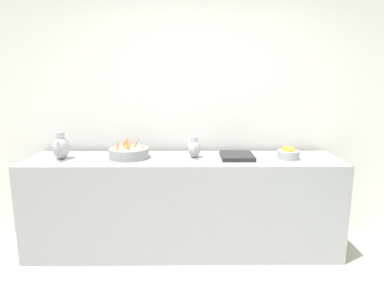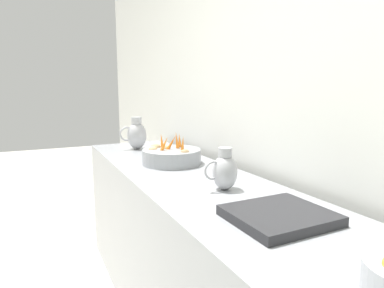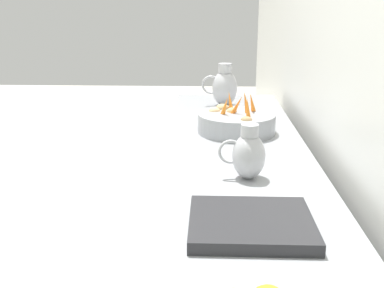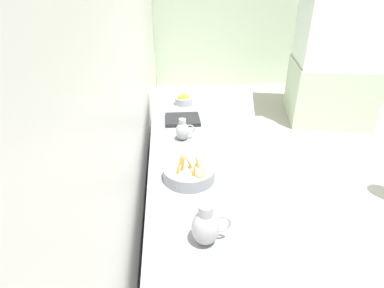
{
  "view_description": "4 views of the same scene",
  "coord_description": "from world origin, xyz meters",
  "views": [
    {
      "loc": [
        1.57,
        -0.15,
        1.67
      ],
      "look_at": [
        -1.41,
        -0.12,
        1.07
      ],
      "focal_mm": 31.8,
      "sensor_mm": 36.0,
      "label": 1
    },
    {
      "loc": [
        -0.77,
        1.15,
        1.37
      ],
      "look_at": [
        -1.5,
        -0.34,
        1.1
      ],
      "focal_mm": 30.44,
      "sensor_mm": 36.0,
      "label": 2
    },
    {
      "loc": [
        -1.42,
        1.5,
        1.52
      ],
      "look_at": [
        -1.35,
        -0.23,
        1.0
      ],
      "focal_mm": 44.59,
      "sensor_mm": 36.0,
      "label": 3
    },
    {
      "loc": [
        -1.68,
        -2.58,
        2.2
      ],
      "look_at": [
        -1.49,
        -0.31,
        0.98
      ],
      "focal_mm": 29.39,
      "sensor_mm": 36.0,
      "label": 4
    }
  ],
  "objects": [
    {
      "name": "orange_bowl",
      "position": [
        -1.49,
        0.77,
        0.97
      ],
      "size": [
        0.2,
        0.2,
        0.12
      ],
      "color": "#9EA0A5",
      "rests_on": "prep_counter"
    },
    {
      "name": "prep_counter",
      "position": [
        -1.52,
        -0.21,
        0.46
      ],
      "size": [
        0.64,
        2.92,
        0.92
      ],
      "primitive_type": "cube",
      "color": "gray",
      "rests_on": "ground_plane"
    },
    {
      "name": "tile_wall_left",
      "position": [
        -1.95,
        0.29,
        1.5
      ],
      "size": [
        0.1,
        7.7,
        3.0
      ],
      "primitive_type": "cube",
      "color": "silver",
      "rests_on": "ground_plane"
    },
    {
      "name": "glass_block_booth",
      "position": [
        1.06,
        2.32,
        1.15
      ],
      "size": [
        1.56,
        1.54,
        2.34
      ],
      "color": "#ADC1A3",
      "rests_on": "ground_plane"
    },
    {
      "name": "counter_sink_basin",
      "position": [
        -1.53,
        0.3,
        0.93
      ],
      "size": [
        0.34,
        0.3,
        0.04
      ],
      "primitive_type": "cube",
      "color": "#232326",
      "rests_on": "prep_counter"
    },
    {
      "name": "ground_plane",
      "position": [
        0.0,
        0.0,
        0.0
      ],
      "size": [
        14.55,
        14.55,
        0.0
      ],
      "primitive_type": "plane",
      "color": "#B7B2A5"
    },
    {
      "name": "metal_pitcher_short",
      "position": [
        -1.55,
        -0.1,
        1.01
      ],
      "size": [
        0.17,
        0.12,
        0.2
      ],
      "color": "#A3A3A8",
      "rests_on": "prep_counter"
    },
    {
      "name": "vegetable_colander",
      "position": [
        -1.54,
        -0.72,
        0.97
      ],
      "size": [
        0.37,
        0.37,
        0.2
      ],
      "color": "gray",
      "rests_on": "prep_counter"
    },
    {
      "name": "metal_pitcher_tall",
      "position": [
        -1.5,
        -1.33,
        1.03
      ],
      "size": [
        0.21,
        0.15,
        0.25
      ],
      "color": "#A3A3A8",
      "rests_on": "prep_counter"
    },
    {
      "name": "back_wall_green",
      "position": [
        2.1,
        4.33,
        1.5
      ],
      "size": [
        8.0,
        0.1,
        3.0
      ],
      "primitive_type": "cube",
      "color": "#B2C6A8",
      "rests_on": "ground_plane"
    }
  ]
}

